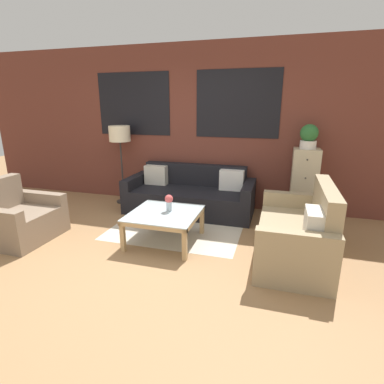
{
  "coord_description": "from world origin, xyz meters",
  "views": [
    {
      "loc": [
        1.69,
        -2.77,
        1.79
      ],
      "look_at": [
        0.49,
        1.3,
        0.55
      ],
      "focal_mm": 28.0,
      "sensor_mm": 36.0,
      "label": 1
    }
  ],
  "objects_px": {
    "armchair_corner": "(20,219)",
    "floor_lamp": "(120,137)",
    "couch_dark": "(190,196)",
    "potted_plant": "(309,136)",
    "settee_vintage": "(298,234)",
    "coffee_table": "(165,217)",
    "drawer_cabinet": "(304,184)",
    "flower_vase": "(169,201)"
  },
  "relations": [
    {
      "from": "floor_lamp",
      "to": "coffee_table",
      "type": "bearing_deg",
      "value": -45.23
    },
    {
      "from": "couch_dark",
      "to": "potted_plant",
      "type": "relative_size",
      "value": 5.76
    },
    {
      "from": "couch_dark",
      "to": "drawer_cabinet",
      "type": "distance_m",
      "value": 1.87
    },
    {
      "from": "floor_lamp",
      "to": "potted_plant",
      "type": "relative_size",
      "value": 3.83
    },
    {
      "from": "armchair_corner",
      "to": "drawer_cabinet",
      "type": "height_order",
      "value": "drawer_cabinet"
    },
    {
      "from": "flower_vase",
      "to": "coffee_table",
      "type": "bearing_deg",
      "value": -121.41
    },
    {
      "from": "armchair_corner",
      "to": "coffee_table",
      "type": "height_order",
      "value": "armchair_corner"
    },
    {
      "from": "coffee_table",
      "to": "floor_lamp",
      "type": "bearing_deg",
      "value": 134.77
    },
    {
      "from": "coffee_table",
      "to": "drawer_cabinet",
      "type": "relative_size",
      "value": 0.78
    },
    {
      "from": "couch_dark",
      "to": "armchair_corner",
      "type": "bearing_deg",
      "value": -138.32
    },
    {
      "from": "floor_lamp",
      "to": "drawer_cabinet",
      "type": "height_order",
      "value": "floor_lamp"
    },
    {
      "from": "flower_vase",
      "to": "couch_dark",
      "type": "bearing_deg",
      "value": 93.2
    },
    {
      "from": "drawer_cabinet",
      "to": "settee_vintage",
      "type": "bearing_deg",
      "value": -94.97
    },
    {
      "from": "couch_dark",
      "to": "flower_vase",
      "type": "distance_m",
      "value": 1.23
    },
    {
      "from": "couch_dark",
      "to": "floor_lamp",
      "type": "xyz_separation_m",
      "value": [
        -1.37,
        0.15,
        0.95
      ]
    },
    {
      "from": "couch_dark",
      "to": "coffee_table",
      "type": "relative_size",
      "value": 2.42
    },
    {
      "from": "potted_plant",
      "to": "coffee_table",
      "type": "bearing_deg",
      "value": -140.64
    },
    {
      "from": "drawer_cabinet",
      "to": "coffee_table",
      "type": "bearing_deg",
      "value": -140.64
    },
    {
      "from": "settee_vintage",
      "to": "potted_plant",
      "type": "height_order",
      "value": "potted_plant"
    },
    {
      "from": "couch_dark",
      "to": "settee_vintage",
      "type": "distance_m",
      "value": 2.11
    },
    {
      "from": "couch_dark",
      "to": "potted_plant",
      "type": "distance_m",
      "value": 2.13
    },
    {
      "from": "floor_lamp",
      "to": "potted_plant",
      "type": "bearing_deg",
      "value": 1.39
    },
    {
      "from": "couch_dark",
      "to": "potted_plant",
      "type": "height_order",
      "value": "potted_plant"
    },
    {
      "from": "armchair_corner",
      "to": "floor_lamp",
      "type": "distance_m",
      "value": 2.17
    },
    {
      "from": "flower_vase",
      "to": "settee_vintage",
      "type": "bearing_deg",
      "value": -1.63
    },
    {
      "from": "floor_lamp",
      "to": "drawer_cabinet",
      "type": "xyz_separation_m",
      "value": [
        3.21,
        0.08,
        -0.66
      ]
    },
    {
      "from": "coffee_table",
      "to": "drawer_cabinet",
      "type": "xyz_separation_m",
      "value": [
        1.81,
        1.48,
        0.21
      ]
    },
    {
      "from": "floor_lamp",
      "to": "armchair_corner",
      "type": "bearing_deg",
      "value": -106.64
    },
    {
      "from": "coffee_table",
      "to": "potted_plant",
      "type": "distance_m",
      "value": 2.53
    },
    {
      "from": "settee_vintage",
      "to": "floor_lamp",
      "type": "relative_size",
      "value": 1.06
    },
    {
      "from": "couch_dark",
      "to": "drawer_cabinet",
      "type": "xyz_separation_m",
      "value": [
        1.84,
        0.23,
        0.29
      ]
    },
    {
      "from": "coffee_table",
      "to": "potted_plant",
      "type": "xyz_separation_m",
      "value": [
        1.81,
        1.48,
        0.97
      ]
    },
    {
      "from": "armchair_corner",
      "to": "potted_plant",
      "type": "distance_m",
      "value": 4.36
    },
    {
      "from": "settee_vintage",
      "to": "drawer_cabinet",
      "type": "relative_size",
      "value": 1.34
    },
    {
      "from": "settee_vintage",
      "to": "armchair_corner",
      "type": "bearing_deg",
      "value": -172.53
    },
    {
      "from": "potted_plant",
      "to": "flower_vase",
      "type": "height_order",
      "value": "potted_plant"
    },
    {
      "from": "couch_dark",
      "to": "flower_vase",
      "type": "xyz_separation_m",
      "value": [
        0.07,
        -1.19,
        0.28
      ]
    },
    {
      "from": "floor_lamp",
      "to": "potted_plant",
      "type": "height_order",
      "value": "potted_plant"
    },
    {
      "from": "couch_dark",
      "to": "settee_vintage",
      "type": "height_order",
      "value": "settee_vintage"
    },
    {
      "from": "coffee_table",
      "to": "flower_vase",
      "type": "height_order",
      "value": "flower_vase"
    },
    {
      "from": "settee_vintage",
      "to": "coffee_table",
      "type": "bearing_deg",
      "value": -179.33
    },
    {
      "from": "coffee_table",
      "to": "potted_plant",
      "type": "height_order",
      "value": "potted_plant"
    }
  ]
}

